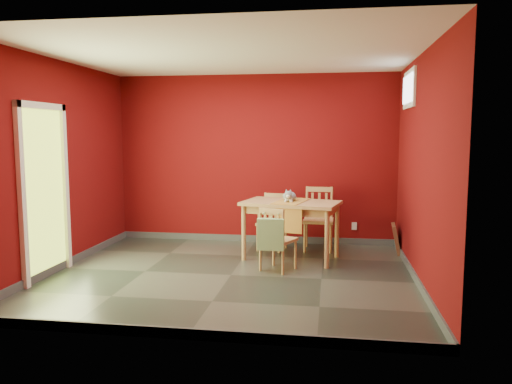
# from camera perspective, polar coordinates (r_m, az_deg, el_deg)

# --- Properties ---
(ground) EXTENTS (4.50, 4.50, 0.00)m
(ground) POSITION_cam_1_polar(r_m,az_deg,el_deg) (6.34, -2.88, -9.45)
(ground) COLOR #2D342D
(ground) RESTS_ON ground
(room_shell) EXTENTS (4.50, 4.50, 4.50)m
(room_shell) POSITION_cam_1_polar(r_m,az_deg,el_deg) (6.32, -2.88, -9.02)
(room_shell) COLOR #5A090A
(room_shell) RESTS_ON ground
(doorway) EXTENTS (0.06, 1.01, 2.13)m
(doorway) POSITION_cam_1_polar(r_m,az_deg,el_deg) (6.58, -23.08, 0.60)
(doorway) COLOR #B7D838
(doorway) RESTS_ON ground
(window) EXTENTS (0.05, 0.90, 0.50)m
(window) POSITION_cam_1_polar(r_m,az_deg,el_deg) (7.06, 17.08, 11.18)
(window) COLOR white
(window) RESTS_ON room_shell
(outlet_plate) EXTENTS (0.08, 0.02, 0.12)m
(outlet_plate) POSITION_cam_1_polar(r_m,az_deg,el_deg) (8.10, 11.16, -3.84)
(outlet_plate) COLOR silver
(outlet_plate) RESTS_ON room_shell
(dining_table) EXTENTS (1.44, 1.03, 0.82)m
(dining_table) POSITION_cam_1_polar(r_m,az_deg,el_deg) (7.00, 4.03, -1.92)
(dining_table) COLOR tan
(dining_table) RESTS_ON ground
(table_runner) EXTENTS (0.52, 0.83, 0.38)m
(table_runner) POSITION_cam_1_polar(r_m,az_deg,el_deg) (6.87, 3.95, -1.72)
(table_runner) COLOR #B47B2E
(table_runner) RESTS_ON dining_table
(chair_far_left) EXTENTS (0.47, 0.47, 0.85)m
(chair_far_left) POSITION_cam_1_polar(r_m,az_deg,el_deg) (7.62, 1.94, -3.34)
(chair_far_left) COLOR tan
(chair_far_left) RESTS_ON ground
(chair_far_right) EXTENTS (0.45, 0.45, 0.95)m
(chair_far_right) POSITION_cam_1_polar(r_m,az_deg,el_deg) (7.65, 7.17, -2.96)
(chair_far_right) COLOR tan
(chair_far_right) RESTS_ON ground
(chair_near) EXTENTS (0.51, 0.51, 0.83)m
(chair_near) POSITION_cam_1_polar(r_m,az_deg,el_deg) (6.43, 2.36, -5.30)
(chair_near) COLOR tan
(chair_near) RESTS_ON ground
(tote_bag) EXTENTS (0.33, 0.20, 0.46)m
(tote_bag) POSITION_cam_1_polar(r_m,az_deg,el_deg) (6.23, 1.70, -4.85)
(tote_bag) COLOR #84B070
(tote_bag) RESTS_ON chair_near
(cat) EXTENTS (0.39, 0.43, 0.19)m
(cat) POSITION_cam_1_polar(r_m,az_deg,el_deg) (7.00, 3.83, -0.28)
(cat) COLOR slate
(cat) RESTS_ON table_runner
(picture_frame) EXTENTS (0.17, 0.44, 0.43)m
(picture_frame) POSITION_cam_1_polar(r_m,az_deg,el_deg) (7.70, 15.70, -5.15)
(picture_frame) COLOR brown
(picture_frame) RESTS_ON ground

